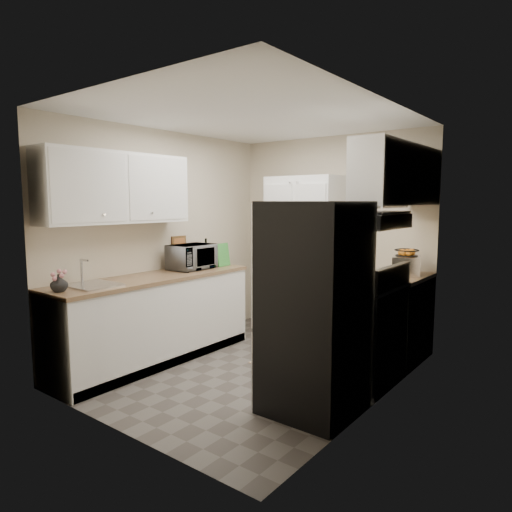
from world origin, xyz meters
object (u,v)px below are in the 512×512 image
Objects in this scene: refrigerator at (315,308)px; microwave at (192,257)px; pantry_cabinet at (306,258)px; electric_range at (360,332)px; wine_bottle at (206,253)px; toaster_oven at (407,266)px.

refrigerator is 3.28× the size of microwave.
microwave is at bearing -125.17° from pantry_cabinet.
wine_bottle is at bearing 176.68° from electric_range.
wine_bottle is (-2.08, 0.92, 0.22)m from refrigerator.
refrigerator is 4.85× the size of toaster_oven.
wine_bottle reaches higher than toaster_oven.
wine_bottle reaches higher than electric_range.
microwave is (-1.99, -0.24, 0.59)m from electric_range.
wine_bottle is 2.35m from toaster_oven.
microwave is 0.38m from wine_bottle.
pantry_cabinet reaches higher than microwave.
wine_bottle is (-0.94, -0.80, 0.07)m from pantry_cabinet.
pantry_cabinet reaches higher than wine_bottle.
refrigerator is at bearing -92.48° from electric_range.
refrigerator is 1.68m from toaster_oven.
electric_range is 2.18× the size of microwave.
pantry_cabinet is 5.70× the size of toaster_oven.
toaster_oven is at bearing -64.41° from microwave.
wine_bottle is at bearing -178.76° from toaster_oven.
wine_bottle reaches higher than microwave.
wine_bottle is at bearing 156.08° from refrigerator.
pantry_cabinet is 1.58m from electric_range.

